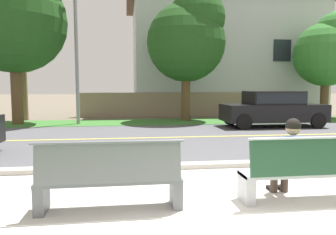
% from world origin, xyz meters
% --- Properties ---
extents(ground_plane, '(140.00, 140.00, 0.00)m').
position_xyz_m(ground_plane, '(0.00, 8.00, 0.00)').
color(ground_plane, '#665B4C').
extents(sidewalk_pavement, '(44.00, 3.60, 0.01)m').
position_xyz_m(sidewalk_pavement, '(0.00, 0.40, 0.01)').
color(sidewalk_pavement, beige).
rests_on(sidewalk_pavement, ground_plane).
extents(curb_edge, '(44.00, 0.30, 0.11)m').
position_xyz_m(curb_edge, '(0.00, 2.35, 0.06)').
color(curb_edge, '#ADA89E').
rests_on(curb_edge, ground_plane).
extents(street_asphalt, '(52.00, 8.00, 0.01)m').
position_xyz_m(street_asphalt, '(0.00, 6.50, 0.00)').
color(street_asphalt, '#515156').
rests_on(street_asphalt, ground_plane).
extents(road_centre_line, '(48.00, 0.14, 0.01)m').
position_xyz_m(road_centre_line, '(0.00, 6.50, 0.01)').
color(road_centre_line, '#E0CC4C').
rests_on(road_centre_line, ground_plane).
extents(far_verge_grass, '(48.00, 2.80, 0.02)m').
position_xyz_m(far_verge_grass, '(0.00, 11.43, 0.01)').
color(far_verge_grass, '#38702D').
rests_on(far_verge_grass, ground_plane).
extents(bench_left, '(1.99, 0.48, 1.01)m').
position_xyz_m(bench_left, '(-1.45, 0.18, 0.46)').
color(bench_left, slate).
rests_on(bench_left, ground_plane).
extents(bench_right, '(1.99, 0.48, 1.01)m').
position_xyz_m(bench_right, '(1.45, 0.18, 0.46)').
color(bench_right, silver).
rests_on(bench_right, ground_plane).
extents(seated_person_blue, '(0.52, 0.68, 1.25)m').
position_xyz_m(seated_person_blue, '(1.23, 0.35, 0.68)').
color(seated_person_blue, '#47382D').
rests_on(seated_person_blue, ground_plane).
extents(car_black_near, '(4.30, 1.86, 1.54)m').
position_xyz_m(car_black_near, '(5.08, 8.90, 0.85)').
color(car_black_near, black).
rests_on(car_black_near, ground_plane).
extents(streetlamp, '(0.24, 2.10, 6.98)m').
position_xyz_m(streetlamp, '(-3.42, 11.23, 3.99)').
color(streetlamp, gray).
rests_on(streetlamp, ground_plane).
extents(shade_tree_far_left, '(4.69, 4.69, 7.74)m').
position_xyz_m(shade_tree_far_left, '(-6.02, 11.23, 5.03)').
color(shade_tree_far_left, brown).
rests_on(shade_tree_far_left, ground_plane).
extents(shade_tree_left, '(3.96, 3.96, 6.54)m').
position_xyz_m(shade_tree_left, '(1.96, 11.89, 4.24)').
color(shade_tree_left, brown).
rests_on(shade_tree_left, ground_plane).
extents(shade_tree_centre, '(3.53, 3.53, 5.83)m').
position_xyz_m(shade_tree_centre, '(9.96, 12.42, 3.78)').
color(shade_tree_centre, brown).
rests_on(shade_tree_centre, ground_plane).
extents(garden_wall, '(13.00, 0.36, 1.40)m').
position_xyz_m(garden_wall, '(2.54, 14.49, 0.70)').
color(garden_wall, gray).
rests_on(garden_wall, ground_plane).
extents(house_across_street, '(13.18, 6.91, 7.77)m').
position_xyz_m(house_across_street, '(5.51, 17.69, 3.93)').
color(house_across_street, '#B7BCC1').
rests_on(house_across_street, ground_plane).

